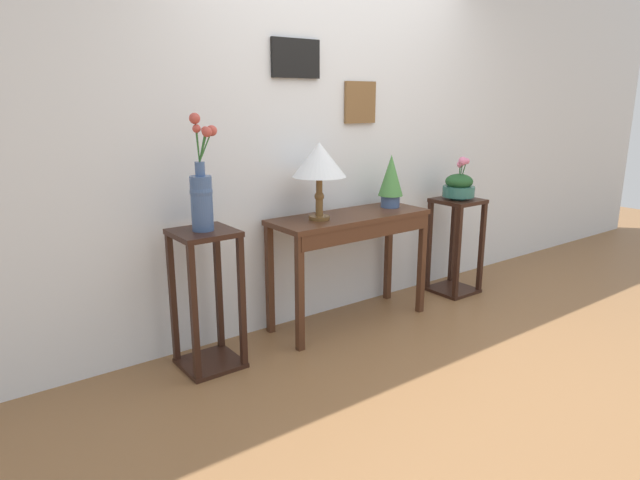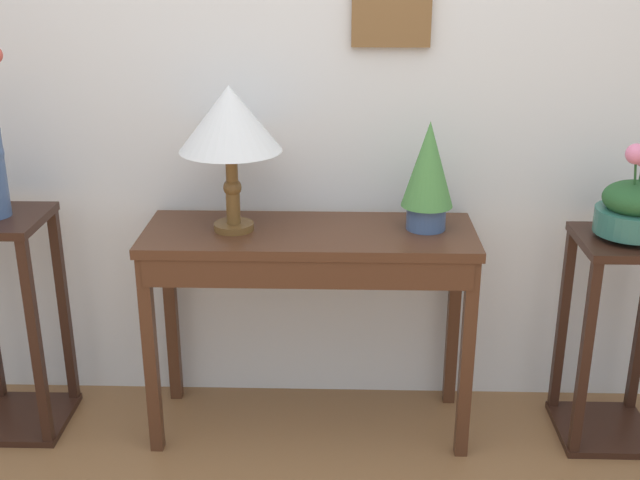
# 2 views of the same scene
# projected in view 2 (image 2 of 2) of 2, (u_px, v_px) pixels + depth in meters

# --- Properties ---
(back_wall_with_art) EXTENTS (9.00, 0.13, 2.80)m
(back_wall_with_art) POSITION_uv_depth(u_px,v_px,m) (331.00, 45.00, 2.88)
(back_wall_with_art) COLOR silver
(back_wall_with_art) RESTS_ON ground
(console_table) EXTENTS (1.17, 0.42, 0.80)m
(console_table) POSITION_uv_depth(u_px,v_px,m) (309.00, 264.00, 2.83)
(console_table) COLOR #472819
(console_table) RESTS_ON ground
(table_lamp) EXTENTS (0.35, 0.35, 0.51)m
(table_lamp) POSITION_uv_depth(u_px,v_px,m) (230.00, 122.00, 2.68)
(table_lamp) COLOR brown
(table_lamp) RESTS_ON console_table
(potted_plant_on_console) EXTENTS (0.18, 0.18, 0.39)m
(potted_plant_on_console) POSITION_uv_depth(u_px,v_px,m) (428.00, 172.00, 2.75)
(potted_plant_on_console) COLOR #3D5684
(potted_plant_on_console) RESTS_ON console_table
(pedestal_stand_left) EXTENTS (0.35, 0.35, 0.85)m
(pedestal_stand_left) POSITION_uv_depth(u_px,v_px,m) (10.00, 324.00, 2.95)
(pedestal_stand_left) COLOR black
(pedestal_stand_left) RESTS_ON ground
(pedestal_stand_right) EXTENTS (0.35, 0.35, 0.79)m
(pedestal_stand_right) POSITION_uv_depth(u_px,v_px,m) (615.00, 340.00, 2.89)
(pedestal_stand_right) COLOR black
(pedestal_stand_right) RESTS_ON ground
(planter_bowl_wide_right) EXTENTS (0.26, 0.26, 0.35)m
(planter_bowl_wide_right) POSITION_uv_depth(u_px,v_px,m) (634.00, 208.00, 2.71)
(planter_bowl_wide_right) COLOR #2D665B
(planter_bowl_wide_right) RESTS_ON pedestal_stand_right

